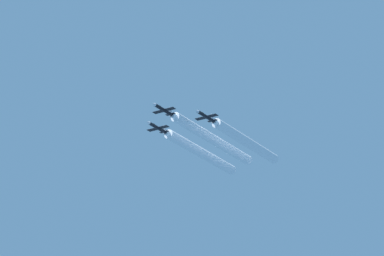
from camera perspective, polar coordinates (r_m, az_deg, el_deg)
jet_lead at (r=366.41m, az=-1.55°, el=0.99°), size 8.38×12.21×2.93m
jet_left_wingman at (r=369.20m, az=0.70°, el=0.63°), size 8.38×12.21×2.93m
jet_right_wingman at (r=378.96m, az=-1.87°, el=0.04°), size 8.38×12.21×2.93m
smoke_trail_lead at (r=391.36m, az=1.06°, el=-0.57°), size 3.54×52.93×3.54m
smoke_trail_left_wingman at (r=391.24m, az=2.83°, el=-0.69°), size 3.54×44.06×3.54m
smoke_trail_right_wingman at (r=401.45m, az=0.44°, el=-1.28°), size 3.54×46.58×3.54m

